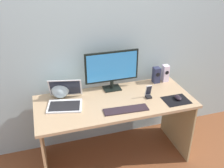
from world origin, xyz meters
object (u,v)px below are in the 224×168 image
at_px(monitor, 112,69).
at_px(laptop, 65,100).
at_px(speaker_near_monitor, 156,75).
at_px(mouse, 178,98).
at_px(phone_in_dock, 149,93).
at_px(speaker_right, 165,73).
at_px(fishbowl, 60,89).
at_px(keyboard_external, 126,110).

relative_size(monitor, laptop, 1.47).
relative_size(speaker_near_monitor, mouse, 1.77).
relative_size(speaker_near_monitor, phone_in_dock, 1.29).
height_order(laptop, mouse, laptop).
relative_size(speaker_right, speaker_near_monitor, 1.07).
bearing_deg(speaker_near_monitor, speaker_right, 0.03).
xyz_separation_m(monitor, fishbowl, (-0.54, -0.01, -0.15)).
height_order(speaker_right, phone_in_dock, speaker_right).
relative_size(speaker_right, laptop, 0.50).
distance_m(monitor, speaker_right, 0.64).
height_order(laptop, fishbowl, laptop).
height_order(fishbowl, phone_in_dock, fishbowl).
height_order(speaker_right, speaker_near_monitor, speaker_right).
bearing_deg(fishbowl, phone_in_dock, -18.07).
relative_size(speaker_right, mouse, 1.90).
relative_size(monitor, phone_in_dock, 4.09).
bearing_deg(fishbowl, speaker_right, 0.59).
relative_size(fishbowl, phone_in_dock, 1.31).
bearing_deg(keyboard_external, monitor, 93.86).
bearing_deg(monitor, mouse, -35.55).
distance_m(speaker_near_monitor, mouse, 0.41).
bearing_deg(laptop, fishbowl, 98.67).
bearing_deg(laptop, monitor, 16.81).
xyz_separation_m(laptop, mouse, (1.08, -0.24, -0.02)).
relative_size(speaker_near_monitor, keyboard_external, 0.42).
distance_m(monitor, keyboard_external, 0.49).
xyz_separation_m(laptop, fishbowl, (-0.02, 0.15, 0.04)).
height_order(speaker_near_monitor, mouse, speaker_near_monitor).
xyz_separation_m(speaker_right, speaker_near_monitor, (-0.11, -0.00, -0.01)).
xyz_separation_m(keyboard_external, phone_in_dock, (0.29, 0.15, 0.04)).
xyz_separation_m(mouse, phone_in_dock, (-0.26, 0.12, 0.03)).
xyz_separation_m(fishbowl, mouse, (1.10, -0.39, -0.07)).
relative_size(mouse, phone_in_dock, 0.72).
xyz_separation_m(speaker_near_monitor, phone_in_dock, (-0.22, -0.28, -0.04)).
xyz_separation_m(laptop, keyboard_external, (0.52, -0.27, -0.04)).
bearing_deg(phone_in_dock, mouse, -24.38).
relative_size(speaker_right, phone_in_dock, 1.38).
height_order(fishbowl, keyboard_external, fishbowl).
bearing_deg(mouse, speaker_right, 82.69).
distance_m(fishbowl, mouse, 1.17).
distance_m(mouse, phone_in_dock, 0.29).
bearing_deg(phone_in_dock, speaker_right, 40.82).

